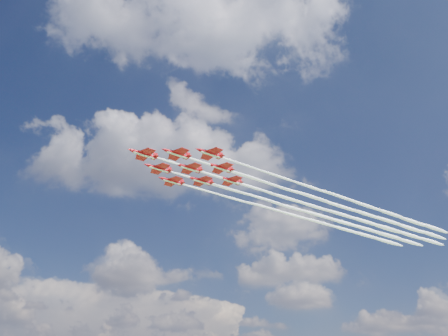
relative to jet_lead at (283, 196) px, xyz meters
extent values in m
cylinder|color=#B80A13|center=(-55.87, -39.28, 0.00)|extent=(7.98, 6.12, 1.22)
cone|color=#B80A13|center=(-60.42, -42.48, 0.00)|extent=(2.52, 2.28, 1.22)
cone|color=#B80A13|center=(-51.59, -36.28, 0.00)|extent=(2.01, 1.87, 1.11)
ellipsoid|color=black|center=(-57.69, -40.56, 0.50)|extent=(2.48, 2.16, 0.80)
cube|color=#B80A13|center=(-55.41, -38.96, -0.06)|extent=(8.80, 10.42, 0.16)
cube|color=#B80A13|center=(-52.23, -36.72, 0.00)|extent=(3.58, 4.17, 0.13)
cube|color=#B80A13|center=(-52.05, -36.60, 1.00)|extent=(1.55, 1.15, 2.00)
cube|color=white|center=(-55.87, -39.28, -0.56)|extent=(7.40, 5.62, 0.13)
cylinder|color=#B80A13|center=(-43.61, -39.49, 0.00)|extent=(7.98, 6.12, 1.22)
cone|color=#B80A13|center=(-48.16, -42.69, 0.00)|extent=(2.52, 2.28, 1.22)
cone|color=#B80A13|center=(-39.33, -36.49, 0.00)|extent=(2.01, 1.87, 1.11)
ellipsoid|color=black|center=(-45.43, -40.77, 0.50)|extent=(2.48, 2.16, 0.80)
cube|color=#B80A13|center=(-43.16, -39.17, -0.06)|extent=(8.80, 10.42, 0.16)
cube|color=#B80A13|center=(-39.97, -36.93, 0.00)|extent=(3.58, 4.17, 0.13)
cube|color=#B80A13|center=(-39.79, -36.81, 1.00)|extent=(1.55, 1.15, 2.00)
cube|color=white|center=(-43.61, -39.49, -0.56)|extent=(7.40, 5.62, 0.13)
cylinder|color=#B80A13|center=(-51.92, -27.68, 0.00)|extent=(7.98, 6.12, 1.22)
cone|color=#B80A13|center=(-56.47, -30.88, 0.00)|extent=(2.52, 2.28, 1.22)
cone|color=#B80A13|center=(-47.64, -24.67, 0.00)|extent=(2.01, 1.87, 1.11)
ellipsoid|color=black|center=(-53.74, -28.96, 0.50)|extent=(2.48, 2.16, 0.80)
cube|color=#B80A13|center=(-51.46, -27.36, -0.06)|extent=(8.80, 10.42, 0.16)
cube|color=#B80A13|center=(-48.28, -25.12, 0.00)|extent=(3.58, 4.17, 0.13)
cube|color=#B80A13|center=(-48.10, -24.99, 1.00)|extent=(1.55, 1.15, 2.00)
cube|color=white|center=(-51.92, -27.68, -0.56)|extent=(7.40, 5.62, 0.13)
cylinder|color=#B80A13|center=(-31.35, -39.70, 0.00)|extent=(7.98, 6.12, 1.22)
cone|color=#B80A13|center=(-35.90, -42.90, 0.00)|extent=(2.52, 2.28, 1.22)
cone|color=#B80A13|center=(-27.08, -36.69, 0.00)|extent=(2.01, 1.87, 1.11)
ellipsoid|color=black|center=(-33.17, -40.98, 0.50)|extent=(2.48, 2.16, 0.80)
cube|color=#B80A13|center=(-30.90, -39.38, -0.06)|extent=(8.80, 10.42, 0.16)
cube|color=#B80A13|center=(-27.71, -37.14, 0.00)|extent=(3.58, 4.17, 0.13)
cube|color=#B80A13|center=(-27.53, -37.01, 1.00)|extent=(1.55, 1.15, 2.00)
cube|color=white|center=(-31.35, -39.70, -0.56)|extent=(7.40, 5.62, 0.13)
cylinder|color=#B80A13|center=(-39.66, -27.89, 0.00)|extent=(7.98, 6.12, 1.22)
cone|color=#B80A13|center=(-44.21, -31.09, 0.00)|extent=(2.52, 2.28, 1.22)
cone|color=#B80A13|center=(-35.38, -24.88, 0.00)|extent=(2.01, 1.87, 1.11)
ellipsoid|color=black|center=(-41.48, -29.17, 0.50)|extent=(2.48, 2.16, 0.80)
cube|color=#B80A13|center=(-39.21, -27.57, -0.06)|extent=(8.80, 10.42, 0.16)
cube|color=#B80A13|center=(-36.02, -25.33, 0.00)|extent=(3.58, 4.17, 0.13)
cube|color=#B80A13|center=(-35.84, -25.20, 1.00)|extent=(1.55, 1.15, 2.00)
cube|color=white|center=(-39.66, -27.89, -0.56)|extent=(7.40, 5.62, 0.13)
cylinder|color=#B80A13|center=(-47.97, -16.07, 0.00)|extent=(7.98, 6.12, 1.22)
cone|color=#B80A13|center=(-52.52, -19.27, 0.00)|extent=(2.52, 2.28, 1.22)
cone|color=#B80A13|center=(-43.69, -13.07, 0.00)|extent=(2.01, 1.87, 1.11)
ellipsoid|color=black|center=(-49.79, -17.35, 0.50)|extent=(2.48, 2.16, 0.80)
cube|color=#B80A13|center=(-47.51, -15.75, -0.06)|extent=(8.80, 10.42, 0.16)
cube|color=#B80A13|center=(-44.33, -13.51, 0.00)|extent=(3.58, 4.17, 0.13)
cube|color=#B80A13|center=(-44.15, -13.39, 1.00)|extent=(1.55, 1.15, 2.00)
cube|color=white|center=(-47.97, -16.07, -0.56)|extent=(7.40, 5.62, 0.13)
cylinder|color=#B80A13|center=(-27.40, -28.10, 0.00)|extent=(7.98, 6.12, 1.22)
cone|color=#B80A13|center=(-31.95, -31.30, 0.00)|extent=(2.52, 2.28, 1.22)
cone|color=#B80A13|center=(-23.13, -25.09, 0.00)|extent=(2.01, 1.87, 1.11)
ellipsoid|color=black|center=(-29.22, -29.38, 0.50)|extent=(2.48, 2.16, 0.80)
cube|color=#B80A13|center=(-26.95, -27.78, -0.06)|extent=(8.80, 10.42, 0.16)
cube|color=#B80A13|center=(-23.76, -25.54, 0.00)|extent=(3.58, 4.17, 0.13)
cube|color=#B80A13|center=(-23.58, -25.41, 1.00)|extent=(1.55, 1.15, 2.00)
cube|color=white|center=(-27.40, -28.10, -0.56)|extent=(7.40, 5.62, 0.13)
cylinder|color=#B80A13|center=(-35.71, -16.28, 0.00)|extent=(7.98, 6.12, 1.22)
cone|color=#B80A13|center=(-40.26, -19.48, 0.00)|extent=(2.52, 2.28, 1.22)
cone|color=#B80A13|center=(-31.43, -13.27, 0.00)|extent=(2.01, 1.87, 1.11)
ellipsoid|color=black|center=(-37.53, -17.56, 0.50)|extent=(2.48, 2.16, 0.80)
cube|color=#B80A13|center=(-35.26, -15.96, -0.06)|extent=(8.80, 10.42, 0.16)
cube|color=#B80A13|center=(-32.07, -13.72, 0.00)|extent=(3.58, 4.17, 0.13)
cube|color=#B80A13|center=(-31.89, -13.59, 1.00)|extent=(1.55, 1.15, 2.00)
cube|color=white|center=(-35.71, -16.28, -0.56)|extent=(7.40, 5.62, 0.13)
cylinder|color=#B80A13|center=(-23.45, -16.49, 0.00)|extent=(7.98, 6.12, 1.22)
cone|color=#B80A13|center=(-28.00, -19.69, 0.00)|extent=(2.52, 2.28, 1.22)
cone|color=#B80A13|center=(-19.18, -13.48, 0.00)|extent=(2.01, 1.87, 1.11)
ellipsoid|color=black|center=(-25.27, -17.77, 0.50)|extent=(2.48, 2.16, 0.80)
cube|color=#B80A13|center=(-23.00, -16.17, -0.06)|extent=(8.80, 10.42, 0.16)
cube|color=#B80A13|center=(-19.81, -13.93, 0.00)|extent=(3.58, 4.17, 0.13)
cube|color=#B80A13|center=(-19.63, -13.80, 1.00)|extent=(1.55, 1.15, 2.00)
cube|color=white|center=(-23.45, -16.49, -0.56)|extent=(7.40, 5.62, 0.13)
camera|label=1|loc=(-26.14, -179.92, -78.01)|focal=35.00mm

